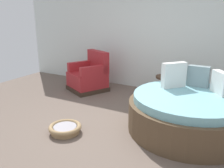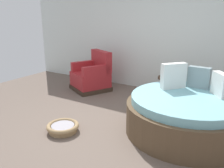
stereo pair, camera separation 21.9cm
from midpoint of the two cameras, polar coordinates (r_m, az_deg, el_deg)
name	(u,v)px [view 2 (the right image)]	position (r m, az deg, el deg)	size (l,w,h in m)	color
ground_plane	(109,133)	(3.77, 1.08, -11.93)	(8.00, 8.00, 0.02)	#66564C
back_wall	(168,26)	(5.63, 14.62, 13.39)	(8.00, 0.12, 3.05)	silver
round_daybed	(186,114)	(3.88, 19.15, -6.90)	(1.86, 1.86, 1.02)	brown
red_armchair	(92,76)	(5.73, -3.74, 1.82)	(1.07, 1.07, 0.94)	#38281E
pet_basket	(63,127)	(3.83, -10.22, -10.33)	(0.51, 0.51, 0.13)	#9E7F56
side_table	(168,81)	(5.13, 14.69, 0.64)	(0.44, 0.44, 0.52)	#473323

